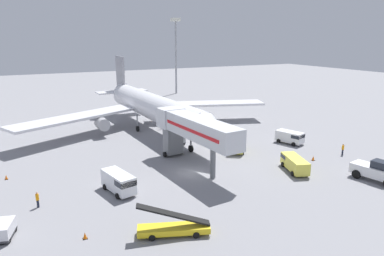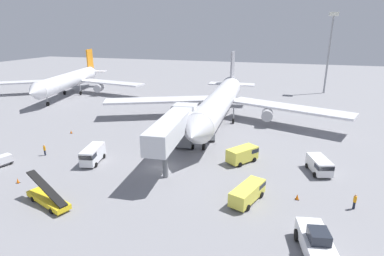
% 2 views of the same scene
% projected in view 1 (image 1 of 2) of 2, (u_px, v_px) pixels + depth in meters
% --- Properties ---
extents(ground_plane, '(300.00, 300.00, 0.00)m').
position_uv_depth(ground_plane, '(192.00, 173.00, 46.78)').
color(ground_plane, gray).
extents(airplane_at_gate, '(51.39, 46.01, 13.32)m').
position_uv_depth(airplane_at_gate, '(151.00, 106.00, 67.17)').
color(airplane_at_gate, silver).
rests_on(airplane_at_gate, ground).
extents(jet_bridge, '(4.68, 17.16, 7.23)m').
position_uv_depth(jet_bridge, '(192.00, 129.00, 48.04)').
color(jet_bridge, silver).
rests_on(jet_bridge, ground).
extents(pushback_tug, '(3.50, 6.34, 2.70)m').
position_uv_depth(pushback_tug, '(377.00, 171.00, 43.93)').
color(pushback_tug, white).
rests_on(pushback_tug, ground).
extents(belt_loader_truck, '(6.71, 3.79, 3.15)m').
position_uv_depth(belt_loader_truck, '(174.00, 227.00, 31.97)').
color(belt_loader_truck, yellow).
rests_on(belt_loader_truck, ground).
extents(service_van_rear_left, '(3.63, 5.78, 1.88)m').
position_uv_depth(service_van_rear_left, '(294.00, 163.00, 47.42)').
color(service_van_rear_left, '#E5DB4C').
rests_on(service_van_rear_left, ground).
extents(service_van_far_left, '(3.00, 5.42, 2.31)m').
position_uv_depth(service_van_far_left, '(119.00, 182.00, 40.66)').
color(service_van_far_left, white).
rests_on(service_van_far_left, ground).
extents(service_van_near_left, '(3.37, 4.93, 2.04)m').
position_uv_depth(service_van_near_left, '(290.00, 137.00, 59.61)').
color(service_van_near_left, white).
rests_on(service_van_near_left, ground).
extents(service_van_outer_right, '(4.46, 5.04, 2.19)m').
position_uv_depth(service_van_outer_right, '(237.00, 143.00, 55.60)').
color(service_van_outer_right, '#E5DB4C').
rests_on(service_van_outer_right, ground).
extents(baggage_cart_outer_left, '(2.02, 2.94, 1.45)m').
position_uv_depth(baggage_cart_outer_left, '(4.00, 229.00, 31.49)').
color(baggage_cart_outer_left, '#38383D').
rests_on(baggage_cart_outer_left, ground).
extents(baggage_cart_near_center, '(1.95, 2.49, 1.43)m').
position_uv_depth(baggage_cart_near_center, '(178.00, 140.00, 59.24)').
color(baggage_cart_near_center, '#38383D').
rests_on(baggage_cart_near_center, ground).
extents(ground_crew_worker_foreground, '(0.43, 0.43, 1.75)m').
position_uv_depth(ground_crew_worker_foreground, '(37.00, 199.00, 37.12)').
color(ground_crew_worker_foreground, '#1E2333').
rests_on(ground_crew_worker_foreground, ground).
extents(ground_crew_worker_midground, '(0.36, 0.36, 1.77)m').
position_uv_depth(ground_crew_worker_midground, '(343.00, 149.00, 53.75)').
color(ground_crew_worker_midground, '#1E2333').
rests_on(ground_crew_worker_midground, ground).
extents(safety_cone_alpha, '(0.40, 0.40, 0.61)m').
position_uv_depth(safety_cone_alpha, '(6.00, 177.00, 44.63)').
color(safety_cone_alpha, black).
rests_on(safety_cone_alpha, ground).
extents(safety_cone_bravo, '(0.41, 0.41, 0.63)m').
position_uv_depth(safety_cone_bravo, '(85.00, 236.00, 31.44)').
color(safety_cone_bravo, black).
rests_on(safety_cone_bravo, ground).
extents(safety_cone_charlie, '(0.45, 0.45, 0.69)m').
position_uv_depth(safety_cone_charlie, '(313.00, 158.00, 51.55)').
color(safety_cone_charlie, black).
rests_on(safety_cone_charlie, ground).
extents(apron_light_mast, '(2.40, 2.40, 23.19)m').
position_uv_depth(apron_light_mast, '(176.00, 41.00, 109.66)').
color(apron_light_mast, '#93969B').
rests_on(apron_light_mast, ground).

